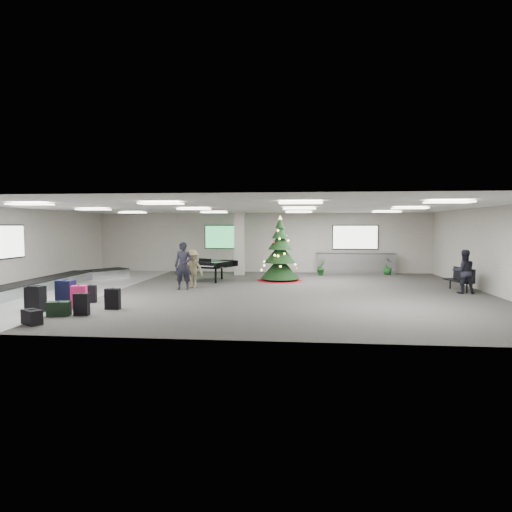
# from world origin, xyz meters

# --- Properties ---
(ground) EXTENTS (18.00, 18.00, 0.00)m
(ground) POSITION_xyz_m (0.00, 0.00, 0.00)
(ground) COLOR #353430
(ground) RESTS_ON ground
(room_envelope) EXTENTS (18.02, 14.02, 3.21)m
(room_envelope) POSITION_xyz_m (-0.38, 0.67, 2.33)
(room_envelope) COLOR #A39D95
(room_envelope) RESTS_ON ground
(baggage_carousel) EXTENTS (2.28, 9.71, 0.43)m
(baggage_carousel) POSITION_xyz_m (-7.84, -0.08, 0.21)
(baggage_carousel) COLOR silver
(baggage_carousel) RESTS_ON ground
(service_counter) EXTENTS (4.05, 0.65, 1.08)m
(service_counter) POSITION_xyz_m (5.00, 6.65, 0.55)
(service_counter) COLOR silver
(service_counter) RESTS_ON ground
(suitcase_0) EXTENTS (0.55, 0.41, 0.78)m
(suitcase_0) POSITION_xyz_m (-5.61, -4.43, 0.38)
(suitcase_0) COLOR black
(suitcase_0) RESTS_ON ground
(suitcase_1) EXTENTS (0.41, 0.24, 0.64)m
(suitcase_1) POSITION_xyz_m (-4.07, -4.78, 0.31)
(suitcase_1) COLOR black
(suitcase_1) RESTS_ON ground
(pink_suitcase) EXTENTS (0.48, 0.34, 0.71)m
(pink_suitcase) POSITION_xyz_m (-4.67, -3.79, 0.35)
(pink_suitcase) COLOR #FD2172
(pink_suitcase) RESTS_ON ground
(suitcase_3) EXTENTS (0.41, 0.28, 0.59)m
(suitcase_3) POSITION_xyz_m (-4.78, -2.85, 0.28)
(suitcase_3) COLOR black
(suitcase_3) RESTS_ON ground
(navy_suitcase) EXTENTS (0.59, 0.40, 0.86)m
(navy_suitcase) POSITION_xyz_m (-5.15, -3.68, 0.42)
(navy_suitcase) COLOR black
(navy_suitcase) RESTS_ON ground
(suitcase_5) EXTENTS (0.49, 0.32, 0.70)m
(suitcase_5) POSITION_xyz_m (-5.93, -4.11, 0.34)
(suitcase_5) COLOR black
(suitcase_5) RESTS_ON ground
(green_duffel) EXTENTS (0.65, 0.42, 0.42)m
(green_duffel) POSITION_xyz_m (-4.67, -4.91, 0.20)
(green_duffel) COLOR black
(green_duffel) RESTS_ON ground
(suitcase_7) EXTENTS (0.44, 0.24, 0.65)m
(suitcase_7) POSITION_xyz_m (-3.58, -3.85, 0.31)
(suitcase_7) COLOR black
(suitcase_7) RESTS_ON ground
(black_duffel) EXTENTS (0.65, 0.57, 0.39)m
(black_duffel) POSITION_xyz_m (-4.78, -5.95, 0.19)
(black_duffel) COLOR black
(black_duffel) RESTS_ON ground
(christmas_tree) EXTENTS (2.09, 2.09, 2.99)m
(christmas_tree) POSITION_xyz_m (1.16, 3.36, 1.02)
(christmas_tree) COLOR maroon
(christmas_tree) RESTS_ON ground
(grand_piano) EXTENTS (2.04, 2.27, 1.06)m
(grand_piano) POSITION_xyz_m (-1.87, 2.98, 0.76)
(grand_piano) COLOR black
(grand_piano) RESTS_ON ground
(bench) EXTENTS (0.73, 1.47, 0.89)m
(bench) POSITION_xyz_m (8.20, 0.89, 0.50)
(bench) COLOR black
(bench) RESTS_ON ground
(traveler_a) EXTENTS (0.71, 0.49, 1.89)m
(traveler_a) POSITION_xyz_m (-2.50, 0.23, 0.94)
(traveler_a) COLOR black
(traveler_a) RESTS_ON ground
(traveler_b) EXTENTS (1.12, 0.83, 1.54)m
(traveler_b) POSITION_xyz_m (-2.29, 0.81, 0.77)
(traveler_b) COLOR olive
(traveler_b) RESTS_ON ground
(traveler_bench) EXTENTS (0.83, 0.67, 1.62)m
(traveler_bench) POSITION_xyz_m (8.06, 0.27, 0.81)
(traveler_bench) COLOR black
(traveler_bench) RESTS_ON ground
(potted_plant_left) EXTENTS (0.55, 0.56, 0.79)m
(potted_plant_left) POSITION_xyz_m (3.17, 5.59, 0.40)
(potted_plant_left) COLOR #133B13
(potted_plant_left) RESTS_ON ground
(potted_plant_right) EXTENTS (0.65, 0.65, 0.86)m
(potted_plant_right) POSITION_xyz_m (6.59, 6.36, 0.43)
(potted_plant_right) COLOR #133B13
(potted_plant_right) RESTS_ON ground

